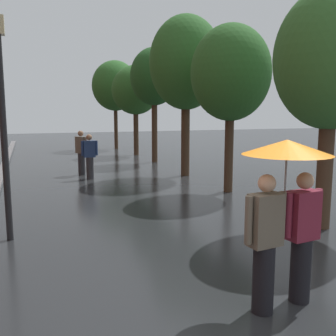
# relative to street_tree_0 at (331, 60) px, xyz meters

# --- Properties ---
(ground_plane) EXTENTS (80.00, 80.00, 0.00)m
(ground_plane) POSITION_rel_street_tree_0_xyz_m (-3.49, -2.44, -3.40)
(ground_plane) COLOR #26282B
(street_tree_0) EXTENTS (2.25, 2.25, 4.83)m
(street_tree_0) POSITION_rel_street_tree_0_xyz_m (0.00, 0.00, 0.00)
(street_tree_0) COLOR #473323
(street_tree_0) RESTS_ON ground
(street_tree_1) EXTENTS (2.33, 2.33, 4.89)m
(street_tree_1) POSITION_rel_street_tree_0_xyz_m (-0.06, 3.88, 0.08)
(street_tree_1) COLOR #473323
(street_tree_1) RESTS_ON ground
(street_tree_2) EXTENTS (2.66, 2.66, 5.84)m
(street_tree_2) POSITION_rel_street_tree_0_xyz_m (-0.15, 7.04, 0.71)
(street_tree_2) COLOR #473323
(street_tree_2) RESTS_ON ground
(street_tree_3) EXTENTS (2.23, 2.23, 5.30)m
(street_tree_3) POSITION_rel_street_tree_0_xyz_m (-0.04, 11.04, 0.54)
(street_tree_3) COLOR #473323
(street_tree_3) RESTS_ON ground
(street_tree_4) EXTENTS (2.59, 2.59, 4.85)m
(street_tree_4) POSITION_rel_street_tree_0_xyz_m (-0.05, 14.30, 0.11)
(street_tree_4) COLOR #473323
(street_tree_4) RESTS_ON ground
(street_tree_5) EXTENTS (2.89, 2.89, 5.53)m
(street_tree_5) POSITION_rel_street_tree_0_xyz_m (-0.34, 18.04, 0.55)
(street_tree_5) COLOR #473323
(street_tree_5) RESTS_ON ground
(couple_under_umbrella) EXTENTS (1.19, 1.06, 2.09)m
(couple_under_umbrella) POSITION_rel_street_tree_0_xyz_m (-2.81, -2.44, -2.04)
(couple_under_umbrella) COLOR black
(couple_under_umbrella) RESTS_ON ground
(street_lamp_post) EXTENTS (0.24, 0.24, 4.07)m
(street_lamp_post) POSITION_rel_street_tree_0_xyz_m (-6.09, 1.41, -1.01)
(street_lamp_post) COLOR black
(street_lamp_post) RESTS_ON ground
(pedestrian_walking_midground) EXTENTS (0.42, 0.49, 1.68)m
(pedestrian_walking_midground) POSITION_rel_street_tree_0_xyz_m (-3.80, 8.50, -2.54)
(pedestrian_walking_midground) COLOR #2D2D33
(pedestrian_walking_midground) RESTS_ON ground
(pedestrian_walking_far) EXTENTS (0.59, 0.26, 1.60)m
(pedestrian_walking_far) POSITION_rel_street_tree_0_xyz_m (-3.64, 7.53, -2.59)
(pedestrian_walking_far) COLOR #2D2D33
(pedestrian_walking_far) RESTS_ON ground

